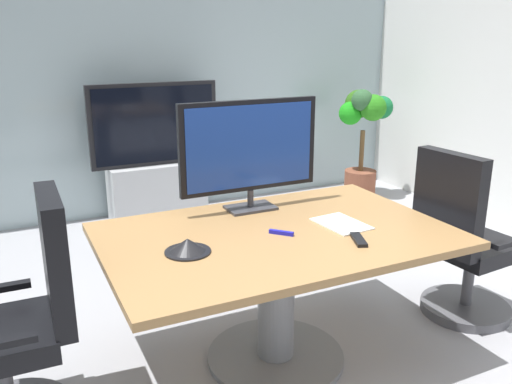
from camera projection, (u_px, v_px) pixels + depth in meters
The scene contains 12 objects.
ground_plane at pixel (254, 367), 2.92m from camera, with size 7.14×7.14×0.00m, color #99999E.
wall_back_glass_partition at pixel (120, 73), 5.05m from camera, with size 6.14×0.10×2.75m, color #9EB2B7.
conference_table at pixel (276, 267), 2.84m from camera, with size 1.78×1.16×0.75m.
office_chair_left at pixel (22, 335), 2.39m from camera, with size 0.60×0.57×1.09m.
office_chair_right at pixel (462, 250), 3.32m from camera, with size 0.61×0.59×1.09m.
tv_monitor at pixel (250, 149), 3.05m from camera, with size 0.84×0.18×0.64m.
wall_display_unit at pixel (157, 175), 5.10m from camera, with size 1.20×0.36×1.31m.
potted_plant at pixel (363, 129), 5.71m from camera, with size 0.58×0.51×1.18m.
conference_phone at pixel (188, 246), 2.52m from camera, with size 0.22×0.22×0.07m.
remote_control at pixel (359, 240), 2.66m from camera, with size 0.05×0.17×0.02m, color black.
whiteboard_marker at pixel (281, 233), 2.75m from camera, with size 0.13×0.02×0.02m, color #1919A5.
paper_notepad at pixel (341, 224), 2.89m from camera, with size 0.21×0.30×0.01m, color white.
Camera 1 is at (-1.08, -2.27, 1.75)m, focal length 37.62 mm.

